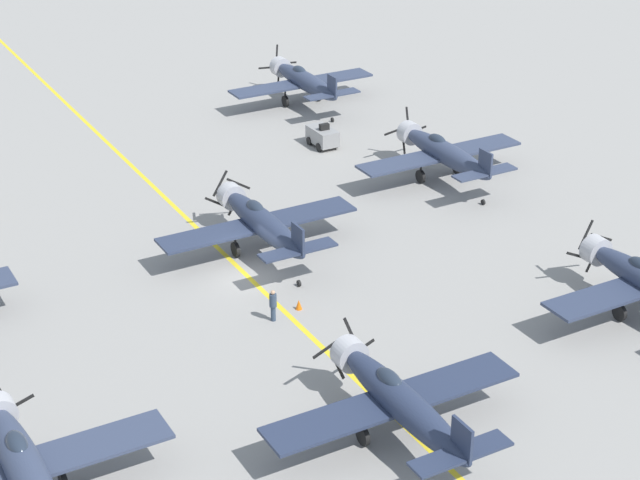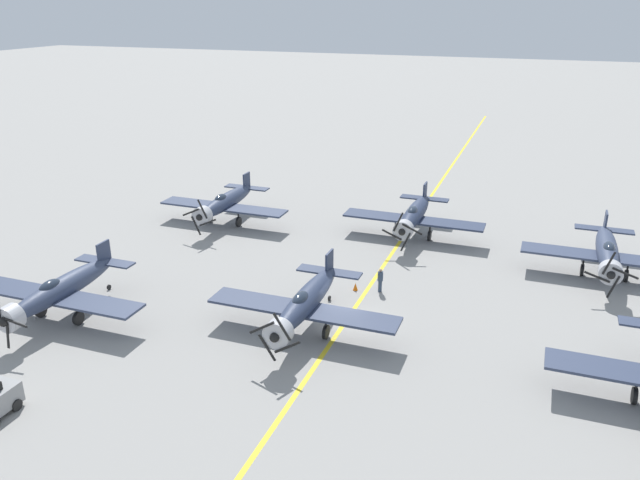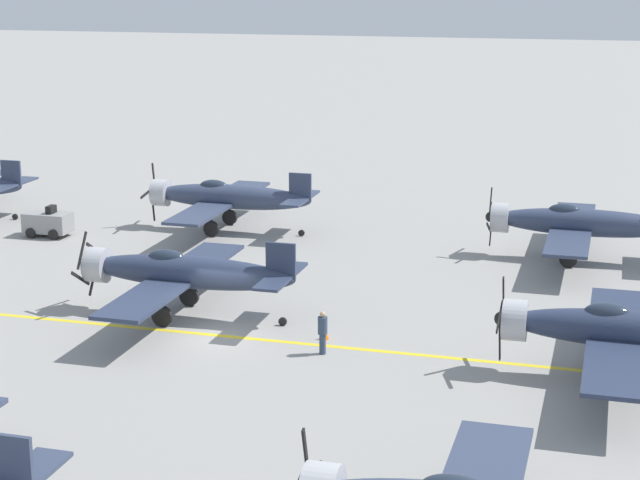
% 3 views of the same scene
% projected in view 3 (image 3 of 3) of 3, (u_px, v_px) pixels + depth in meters
% --- Properties ---
extents(ground_plane, '(400.00, 400.00, 0.00)m').
position_uv_depth(ground_plane, '(215.00, 335.00, 44.49)').
color(ground_plane, gray).
extents(taxiway_stripe, '(0.30, 160.00, 0.01)m').
position_uv_depth(taxiway_stripe, '(215.00, 335.00, 44.49)').
color(taxiway_stripe, yellow).
rests_on(taxiway_stripe, ground).
extents(airplane_mid_right, '(12.00, 9.98, 3.79)m').
position_uv_depth(airplane_mid_right, '(226.00, 197.00, 61.70)').
color(airplane_mid_right, '#333E57').
rests_on(airplane_mid_right, ground).
extents(airplane_mid_center, '(12.00, 9.98, 3.65)m').
position_uv_depth(airplane_mid_center, '(182.00, 272.00, 46.40)').
color(airplane_mid_center, '#2B364F').
rests_on(airplane_mid_center, ground).
extents(airplane_near_center, '(12.00, 9.98, 3.69)m').
position_uv_depth(airplane_near_center, '(627.00, 331.00, 38.94)').
color(airplane_near_center, '#27324B').
rests_on(airplane_near_center, ground).
extents(airplane_near_right, '(12.00, 9.98, 3.67)m').
position_uv_depth(airplane_near_right, '(578.00, 223.00, 55.41)').
color(airplane_near_right, '#2F3953').
rests_on(airplane_near_right, ground).
extents(tow_tractor, '(1.57, 2.60, 1.79)m').
position_uv_depth(tow_tractor, '(48.00, 223.00, 60.78)').
color(tow_tractor, gray).
rests_on(tow_tractor, ground).
extents(ground_crew_walking, '(0.38, 0.38, 1.76)m').
position_uv_depth(ground_crew_walking, '(323.00, 331.00, 42.10)').
color(ground_crew_walking, '#334256').
rests_on(ground_crew_walking, ground).
extents(traffic_cone, '(0.36, 0.36, 0.55)m').
position_uv_depth(traffic_cone, '(325.00, 333.00, 43.95)').
color(traffic_cone, orange).
rests_on(traffic_cone, ground).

